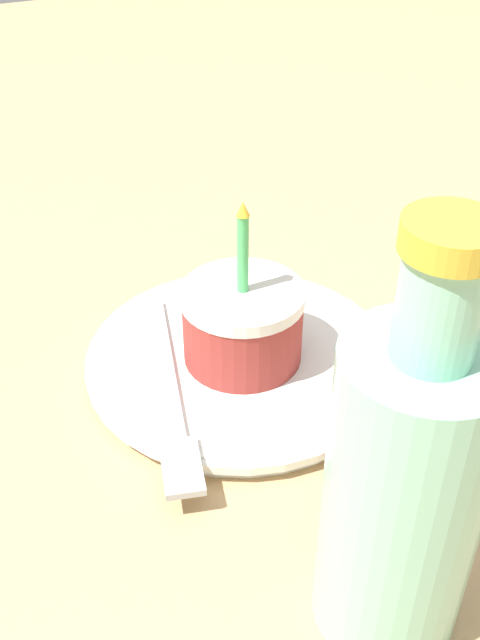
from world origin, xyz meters
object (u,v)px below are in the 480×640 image
at_px(cake_slice, 243,323).
at_px(fork, 170,398).
at_px(bottle, 405,486).
at_px(plate, 240,359).

height_order(cake_slice, fork, cake_slice).
bearing_deg(cake_slice, bottle, 85.52).
relative_size(plate, cake_slice, 1.81).
relative_size(cake_slice, fork, 0.63).
bearing_deg(plate, fork, 23.00).
bearing_deg(cake_slice, fork, 19.18).
relative_size(fork, bottle, 0.85).
bearing_deg(fork, cake_slice, -160.82).
distance_m(plate, cake_slice, 0.04).
distance_m(fork, bottle, 0.20).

